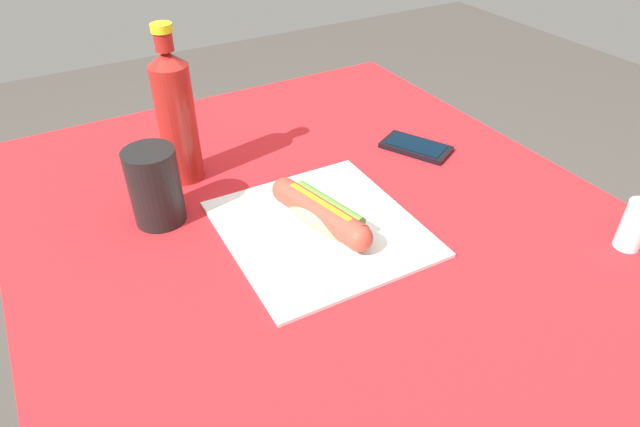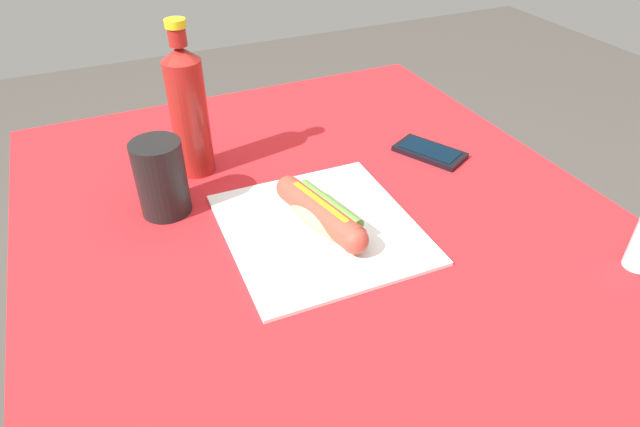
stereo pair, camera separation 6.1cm
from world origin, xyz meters
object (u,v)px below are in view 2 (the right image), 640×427
object	(u,v)px
hot_dog	(321,213)
soda_bottle	(189,109)
drinking_cup	(161,178)
cell_phone	(430,152)

from	to	relation	value
hot_dog	soda_bottle	size ratio (longest dim) A/B	0.76
drinking_cup	soda_bottle	bearing A→B (deg)	143.81
cell_phone	soda_bottle	distance (m)	0.43
hot_dog	cell_phone	world-z (taller)	hot_dog
cell_phone	drinking_cup	world-z (taller)	drinking_cup
hot_dog	drinking_cup	world-z (taller)	drinking_cup
soda_bottle	drinking_cup	bearing A→B (deg)	-36.19
soda_bottle	drinking_cup	world-z (taller)	soda_bottle
soda_bottle	drinking_cup	xyz separation A→B (m)	(0.10, -0.07, -0.05)
cell_phone	soda_bottle	world-z (taller)	soda_bottle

